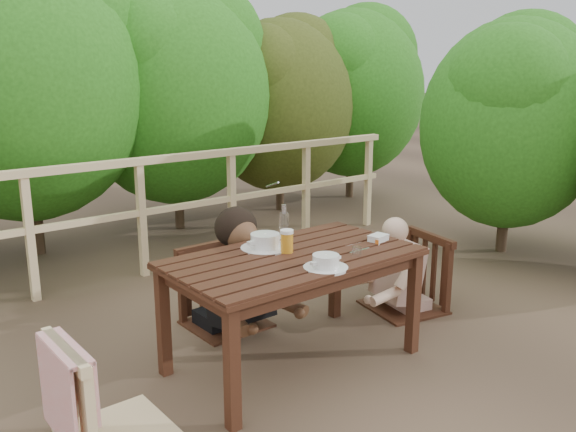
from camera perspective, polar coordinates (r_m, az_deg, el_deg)
ground at (r=3.77m, az=0.49°, el=-13.55°), size 60.00×60.00×0.00m
table at (r=3.63m, az=0.50°, el=-8.87°), size 1.44×0.81×0.67m
chair_left at (r=2.98m, az=-16.17°, el=-10.98°), size 0.51×0.51×1.02m
chair_far at (r=4.10m, az=-5.98°, el=-3.64°), size 0.51×0.51×1.01m
chair_right at (r=4.44m, az=11.03°, el=-2.34°), size 0.61×0.61×1.03m
woman at (r=4.07m, az=-6.19°, el=-1.60°), size 0.53×0.65×1.31m
diner_right at (r=4.44m, az=11.32°, el=-1.52°), size 0.66×0.57×1.15m
railing at (r=5.20m, az=-13.57°, el=-0.17°), size 5.60×0.10×1.01m
hedge_row at (r=6.31m, az=-15.79°, el=14.92°), size 6.60×1.60×3.80m
soup_near at (r=3.29m, az=3.57°, el=-4.33°), size 0.25×0.25×0.08m
soup_far at (r=3.63m, az=-2.15°, el=-2.43°), size 0.30×0.30×0.10m
beer_glass at (r=3.53m, az=-0.11°, el=-2.48°), size 0.08×0.08×0.15m
bottle at (r=3.68m, az=-0.39°, el=-0.90°), size 0.06×0.06×0.26m
tumbler at (r=3.50m, az=6.47°, el=-3.42°), size 0.06×0.06×0.07m
butter_tub at (r=3.81m, az=8.47°, el=-2.14°), size 0.14×0.11×0.05m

